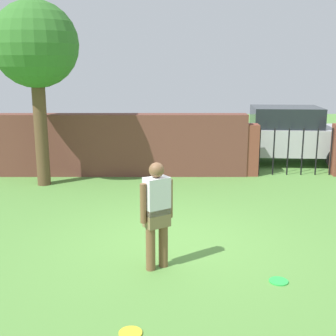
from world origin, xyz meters
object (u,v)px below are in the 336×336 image
Objects in this scene: person at (157,211)px; frisbee_yellow at (131,333)px; frisbee_green at (279,281)px; car at (285,135)px; tree at (36,47)px.

person is 6.00× the size of frisbee_yellow.
car is at bearing 75.46° from frisbee_green.
person is (2.97, -4.75, -2.47)m from tree.
frisbee_yellow and frisbee_green have the same top height.
frisbee_yellow is at bearing -147.91° from frisbee_green.
frisbee_yellow is (-3.99, -8.97, -0.85)m from car.
person is at bearing -57.96° from tree.
frisbee_green is at bearing 132.88° from person.
tree is 7.76m from frisbee_green.
person reaches higher than frisbee_yellow.
frisbee_green is (1.72, -0.45, -0.89)m from person.
person is 0.38× the size of car.
tree is at bearing 112.82° from frisbee_yellow.
frisbee_yellow is at bearing -110.10° from car.
frisbee_green is (4.69, -5.20, -3.35)m from tree.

